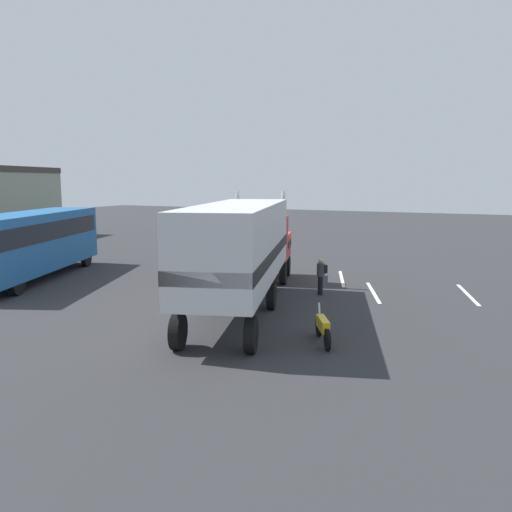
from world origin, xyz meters
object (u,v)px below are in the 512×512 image
(motorcycle, at_px, (323,328))
(semi_truck, at_px, (244,245))
(parked_bus, at_px, (31,239))
(person_bystander, at_px, (321,275))

(motorcycle, bearing_deg, semi_truck, 55.00)
(parked_bus, bearing_deg, semi_truck, -92.92)
(semi_truck, height_order, parked_bus, semi_truck)
(parked_bus, xyz_separation_m, motorcycle, (-3.61, -16.67, -1.58))
(semi_truck, distance_m, person_bystander, 4.41)
(person_bystander, bearing_deg, motorcycle, -160.92)
(semi_truck, relative_size, parked_bus, 1.28)
(semi_truck, bearing_deg, motorcycle, -125.00)
(person_bystander, bearing_deg, parked_bus, 101.59)
(parked_bus, bearing_deg, motorcycle, -102.23)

